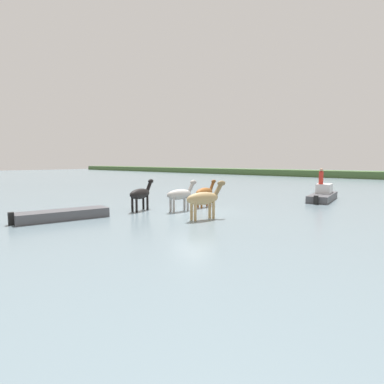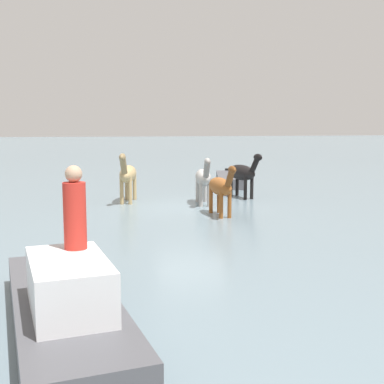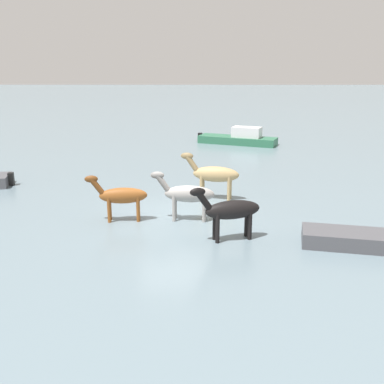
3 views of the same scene
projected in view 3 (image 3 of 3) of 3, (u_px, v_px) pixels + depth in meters
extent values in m
plane|color=slate|center=(172.00, 215.00, 17.13)|extent=(194.75, 194.75, 0.00)
ellipsoid|color=tan|center=(216.00, 174.00, 18.88)|extent=(0.96, 2.00, 0.65)
cylinder|color=tan|center=(201.00, 187.00, 19.00)|extent=(0.14, 0.14, 1.06)
cylinder|color=tan|center=(203.00, 185.00, 19.29)|extent=(0.14, 0.14, 1.06)
cylinder|color=tan|center=(229.00, 188.00, 18.76)|extent=(0.14, 0.14, 1.06)
cylinder|color=tan|center=(230.00, 186.00, 19.05)|extent=(0.14, 0.14, 1.06)
cylinder|color=olive|center=(192.00, 163.00, 18.98)|extent=(0.34, 0.62, 0.71)
ellipsoid|color=olive|center=(187.00, 156.00, 18.94)|extent=(0.33, 0.56, 0.28)
ellipsoid|color=brown|center=(123.00, 196.00, 16.30)|extent=(0.67, 1.75, 0.58)
cylinder|color=brown|center=(109.00, 210.00, 16.26)|extent=(0.13, 0.13, 0.95)
cylinder|color=brown|center=(110.00, 207.00, 16.52)|extent=(0.13, 0.13, 0.95)
cylinder|color=brown|center=(138.00, 209.00, 16.34)|extent=(0.13, 0.13, 0.95)
cylinder|color=brown|center=(138.00, 207.00, 16.61)|extent=(0.13, 0.13, 0.95)
cylinder|color=brown|center=(97.00, 186.00, 16.12)|extent=(0.25, 0.54, 0.63)
ellipsoid|color=brown|center=(91.00, 179.00, 16.04)|extent=(0.24, 0.49, 0.25)
ellipsoid|color=#9E9993|center=(189.00, 194.00, 16.34)|extent=(0.66, 1.83, 0.60)
cylinder|color=#9E9993|center=(174.00, 208.00, 16.38)|extent=(0.13, 0.13, 0.99)
cylinder|color=#9E9993|center=(175.00, 205.00, 16.66)|extent=(0.13, 0.13, 0.99)
cylinder|color=#9E9993|center=(204.00, 209.00, 16.29)|extent=(0.13, 0.13, 0.99)
cylinder|color=#9E9993|center=(205.00, 206.00, 16.57)|extent=(0.13, 0.13, 0.99)
cylinder|color=slate|center=(163.00, 183.00, 16.31)|extent=(0.25, 0.56, 0.66)
ellipsoid|color=slate|center=(157.00, 175.00, 16.25)|extent=(0.24, 0.51, 0.26)
ellipsoid|color=black|center=(233.00, 210.00, 14.54)|extent=(1.02, 1.91, 0.62)
cylinder|color=black|center=(218.00, 228.00, 14.40)|extent=(0.13, 0.13, 1.01)
cylinder|color=black|center=(215.00, 225.00, 14.68)|extent=(0.13, 0.13, 1.01)
cylinder|color=black|center=(250.00, 225.00, 14.68)|extent=(0.13, 0.13, 1.01)
cylinder|color=black|center=(246.00, 222.00, 14.96)|extent=(0.13, 0.13, 1.01)
cylinder|color=black|center=(204.00, 200.00, 14.18)|extent=(0.36, 0.60, 0.67)
ellipsoid|color=black|center=(198.00, 192.00, 14.06)|extent=(0.34, 0.54, 0.27)
cube|color=black|center=(11.00, 180.00, 21.20)|extent=(0.32, 0.29, 0.70)
cube|color=#4C4C51|center=(374.00, 243.00, 14.09)|extent=(2.07, 4.52, 0.63)
cube|color=#2D6B4C|center=(237.00, 141.00, 31.79)|extent=(3.37, 5.55, 0.66)
cube|color=silver|center=(247.00, 132.00, 31.37)|extent=(1.69, 2.19, 0.70)
cube|color=black|center=(200.00, 138.00, 32.77)|extent=(0.35, 0.33, 0.71)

